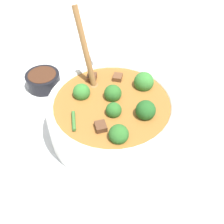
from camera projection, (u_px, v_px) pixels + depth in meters
ground_plane at (112, 130)px, 0.62m from camera, size 4.00×4.00×0.00m
stew_bowl at (112, 113)px, 0.58m from camera, size 0.27×0.27×0.24m
condiment_bowl at (43, 80)px, 0.71m from camera, size 0.09×0.09×0.04m
empty_plate at (123, 55)px, 0.81m from camera, size 0.19×0.19×0.02m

